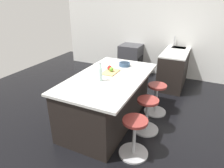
{
  "coord_description": "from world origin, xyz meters",
  "views": [
    {
      "loc": [
        2.79,
        1.27,
        2.19
      ],
      "look_at": [
        -0.05,
        -0.08,
        0.77
      ],
      "focal_mm": 31.59,
      "sensor_mm": 36.0,
      "label": 1
    }
  ],
  "objects_px": {
    "oven_range": "(131,59)",
    "fruit_bowl": "(125,64)",
    "kitchen_island": "(107,98)",
    "stool_by_window": "(156,100)",
    "stool_middle": "(147,116)",
    "apple_green": "(111,69)",
    "cutting_board": "(111,72)",
    "apple_red": "(110,68)",
    "water_bottle": "(100,74)",
    "stool_near_camera": "(134,138)"
  },
  "relations": [
    {
      "from": "kitchen_island",
      "to": "stool_near_camera",
      "type": "relative_size",
      "value": 3.32
    },
    {
      "from": "stool_by_window",
      "to": "cutting_board",
      "type": "xyz_separation_m",
      "value": [
        0.46,
        -0.78,
        0.62
      ]
    },
    {
      "from": "stool_middle",
      "to": "stool_near_camera",
      "type": "height_order",
      "value": "same"
    },
    {
      "from": "oven_range",
      "to": "fruit_bowl",
      "type": "bearing_deg",
      "value": 16.54
    },
    {
      "from": "fruit_bowl",
      "to": "cutting_board",
      "type": "bearing_deg",
      "value": -11.84
    },
    {
      "from": "kitchen_island",
      "to": "water_bottle",
      "type": "relative_size",
      "value": 6.52
    },
    {
      "from": "stool_near_camera",
      "to": "water_bottle",
      "type": "xyz_separation_m",
      "value": [
        -0.42,
        -0.76,
        0.73
      ]
    },
    {
      "from": "water_bottle",
      "to": "apple_red",
      "type": "bearing_deg",
      "value": -171.62
    },
    {
      "from": "oven_range",
      "to": "cutting_board",
      "type": "distance_m",
      "value": 2.43
    },
    {
      "from": "stool_middle",
      "to": "cutting_board",
      "type": "height_order",
      "value": "cutting_board"
    },
    {
      "from": "stool_near_camera",
      "to": "fruit_bowl",
      "type": "height_order",
      "value": "fruit_bowl"
    },
    {
      "from": "stool_middle",
      "to": "apple_red",
      "type": "height_order",
      "value": "apple_red"
    },
    {
      "from": "stool_middle",
      "to": "stool_near_camera",
      "type": "bearing_deg",
      "value": 0.0
    },
    {
      "from": "stool_by_window",
      "to": "oven_range",
      "type": "bearing_deg",
      "value": -146.29
    },
    {
      "from": "cutting_board",
      "to": "apple_red",
      "type": "bearing_deg",
      "value": -142.05
    },
    {
      "from": "kitchen_island",
      "to": "cutting_board",
      "type": "distance_m",
      "value": 0.49
    },
    {
      "from": "cutting_board",
      "to": "kitchen_island",
      "type": "bearing_deg",
      "value": 5.55
    },
    {
      "from": "kitchen_island",
      "to": "stool_by_window",
      "type": "height_order",
      "value": "kitchen_island"
    },
    {
      "from": "kitchen_island",
      "to": "apple_red",
      "type": "xyz_separation_m",
      "value": [
        -0.25,
        -0.07,
        0.51
      ]
    },
    {
      "from": "oven_range",
      "to": "stool_near_camera",
      "type": "distance_m",
      "value": 3.39
    },
    {
      "from": "stool_by_window",
      "to": "stool_middle",
      "type": "height_order",
      "value": "same"
    },
    {
      "from": "oven_range",
      "to": "water_bottle",
      "type": "relative_size",
      "value": 2.78
    },
    {
      "from": "apple_green",
      "to": "fruit_bowl",
      "type": "relative_size",
      "value": 0.36
    },
    {
      "from": "stool_near_camera",
      "to": "kitchen_island",
      "type": "bearing_deg",
      "value": -130.16
    },
    {
      "from": "water_bottle",
      "to": "stool_near_camera",
      "type": "bearing_deg",
      "value": 61.47
    },
    {
      "from": "stool_by_window",
      "to": "water_bottle",
      "type": "xyz_separation_m",
      "value": [
        0.87,
        -0.76,
        0.73
      ]
    },
    {
      "from": "oven_range",
      "to": "apple_green",
      "type": "bearing_deg",
      "value": 11.65
    },
    {
      "from": "oven_range",
      "to": "water_bottle",
      "type": "height_order",
      "value": "water_bottle"
    },
    {
      "from": "stool_by_window",
      "to": "apple_green",
      "type": "xyz_separation_m",
      "value": [
        0.45,
        -0.77,
        0.67
      ]
    },
    {
      "from": "oven_range",
      "to": "cutting_board",
      "type": "bearing_deg",
      "value": 11.34
    },
    {
      "from": "oven_range",
      "to": "stool_by_window",
      "type": "xyz_separation_m",
      "value": [
        1.87,
        1.25,
        -0.15
      ]
    },
    {
      "from": "stool_middle",
      "to": "stool_near_camera",
      "type": "xyz_separation_m",
      "value": [
        0.64,
        0.0,
        0.0
      ]
    },
    {
      "from": "apple_green",
      "to": "water_bottle",
      "type": "relative_size",
      "value": 0.25
    },
    {
      "from": "oven_range",
      "to": "stool_middle",
      "type": "relative_size",
      "value": 1.41
    },
    {
      "from": "stool_middle",
      "to": "apple_red",
      "type": "distance_m",
      "value": 1.1
    },
    {
      "from": "stool_by_window",
      "to": "fruit_bowl",
      "type": "relative_size",
      "value": 2.81
    },
    {
      "from": "apple_green",
      "to": "fruit_bowl",
      "type": "bearing_deg",
      "value": 169.16
    },
    {
      "from": "stool_by_window",
      "to": "apple_red",
      "type": "distance_m",
      "value": 1.14
    },
    {
      "from": "apple_red",
      "to": "fruit_bowl",
      "type": "distance_m",
      "value": 0.4
    },
    {
      "from": "kitchen_island",
      "to": "apple_green",
      "type": "distance_m",
      "value": 0.54
    },
    {
      "from": "oven_range",
      "to": "stool_by_window",
      "type": "height_order",
      "value": "oven_range"
    },
    {
      "from": "water_bottle",
      "to": "fruit_bowl",
      "type": "distance_m",
      "value": 0.86
    },
    {
      "from": "cutting_board",
      "to": "apple_red",
      "type": "height_order",
      "value": "apple_red"
    },
    {
      "from": "oven_range",
      "to": "stool_by_window",
      "type": "bearing_deg",
      "value": 33.71
    },
    {
      "from": "stool_middle",
      "to": "fruit_bowl",
      "type": "xyz_separation_m",
      "value": [
        -0.62,
        -0.69,
        0.65
      ]
    },
    {
      "from": "stool_middle",
      "to": "cutting_board",
      "type": "relative_size",
      "value": 1.71
    },
    {
      "from": "kitchen_island",
      "to": "apple_red",
      "type": "bearing_deg",
      "value": -163.7
    },
    {
      "from": "stool_near_camera",
      "to": "water_bottle",
      "type": "height_order",
      "value": "water_bottle"
    },
    {
      "from": "stool_by_window",
      "to": "water_bottle",
      "type": "distance_m",
      "value": 1.37
    },
    {
      "from": "stool_middle",
      "to": "apple_green",
      "type": "bearing_deg",
      "value": -103.92
    }
  ]
}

